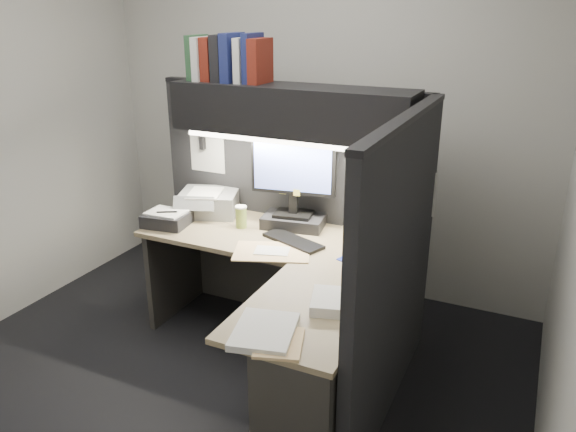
% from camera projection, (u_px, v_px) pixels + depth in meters
% --- Properties ---
extents(floor, '(3.50, 3.50, 0.00)m').
position_uv_depth(floor, '(220.00, 376.00, 3.39)').
color(floor, black).
rests_on(floor, ground).
extents(wall_back, '(3.50, 0.04, 2.70)m').
position_uv_depth(wall_back, '(318.00, 113.00, 4.19)').
color(wall_back, beige).
rests_on(wall_back, floor).
extents(partition_back, '(1.90, 0.06, 1.60)m').
position_uv_depth(partition_back, '(289.00, 206.00, 3.89)').
color(partition_back, black).
rests_on(partition_back, floor).
extents(partition_right, '(0.06, 1.50, 1.60)m').
position_uv_depth(partition_right, '(395.00, 276.00, 2.88)').
color(partition_right, black).
rests_on(partition_right, floor).
extents(desk, '(1.70, 1.53, 0.73)m').
position_uv_depth(desk, '(283.00, 329.00, 3.07)').
color(desk, '#8B7A58').
rests_on(desk, floor).
extents(overhead_shelf, '(1.55, 0.34, 0.30)m').
position_uv_depth(overhead_shelf, '(291.00, 110.00, 3.45)').
color(overhead_shelf, black).
rests_on(overhead_shelf, partition_back).
extents(task_light_tube, '(1.32, 0.04, 0.04)m').
position_uv_depth(task_light_tube, '(281.00, 142.00, 3.40)').
color(task_light_tube, white).
rests_on(task_light_tube, overhead_shelf).
extents(monitor, '(0.55, 0.30, 0.60)m').
position_uv_depth(monitor, '(293.00, 193.00, 3.63)').
color(monitor, black).
rests_on(monitor, desk).
extents(keyboard, '(0.44, 0.28, 0.02)m').
position_uv_depth(keyboard, '(293.00, 241.00, 3.46)').
color(keyboard, black).
rests_on(keyboard, desk).
extents(mousepad, '(0.26, 0.25, 0.00)m').
position_uv_depth(mousepad, '(361.00, 260.00, 3.23)').
color(mousepad, '#1C2C9C').
rests_on(mousepad, desk).
extents(mouse, '(0.07, 0.11, 0.04)m').
position_uv_depth(mouse, '(358.00, 257.00, 3.22)').
color(mouse, black).
rests_on(mouse, mousepad).
extents(telephone, '(0.29, 0.29, 0.08)m').
position_uv_depth(telephone, '(366.00, 234.00, 3.49)').
color(telephone, beige).
rests_on(telephone, desk).
extents(coffee_cup, '(0.09, 0.09, 0.14)m').
position_uv_depth(coffee_cup, '(241.00, 217.00, 3.68)').
color(coffee_cup, '#B4BA4A').
rests_on(coffee_cup, desk).
extents(printer, '(0.48, 0.45, 0.16)m').
position_uv_depth(printer, '(209.00, 202.00, 3.94)').
color(printer, gray).
rests_on(printer, desk).
extents(notebook_stack, '(0.31, 0.27, 0.09)m').
position_uv_depth(notebook_stack, '(167.00, 219.00, 3.73)').
color(notebook_stack, black).
rests_on(notebook_stack, desk).
extents(open_folder, '(0.52, 0.43, 0.01)m').
position_uv_depth(open_folder, '(272.00, 252.00, 3.33)').
color(open_folder, '#DEB87D').
rests_on(open_folder, desk).
extents(paper_stack_a, '(0.34, 0.31, 0.05)m').
position_uv_depth(paper_stack_a, '(341.00, 302.00, 2.71)').
color(paper_stack_a, white).
rests_on(paper_stack_a, desk).
extents(paper_stack_b, '(0.33, 0.38, 0.03)m').
position_uv_depth(paper_stack_b, '(265.00, 331.00, 2.49)').
color(paper_stack_b, white).
rests_on(paper_stack_b, desk).
extents(manila_stack, '(0.27, 0.30, 0.01)m').
position_uv_depth(manila_stack, '(279.00, 343.00, 2.42)').
color(manila_stack, '#DEB87D').
rests_on(manila_stack, desk).
extents(binder_row, '(0.53, 0.25, 0.30)m').
position_uv_depth(binder_row, '(229.00, 59.00, 3.53)').
color(binder_row, '#264D2F').
rests_on(binder_row, overhead_shelf).
extents(pinned_papers, '(1.76, 1.31, 0.51)m').
position_uv_depth(pinned_papers, '(323.00, 194.00, 3.33)').
color(pinned_papers, white).
rests_on(pinned_papers, partition_back).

